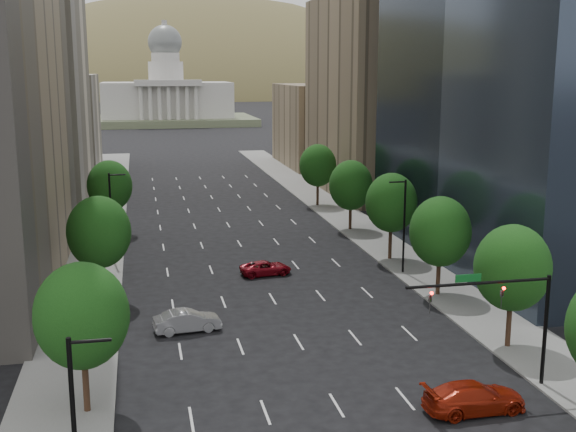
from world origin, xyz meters
TOP-DOWN VIEW (x-y plane):
  - sidewalk_left at (-15.50, 60.00)m, footprint 6.00×200.00m
  - sidewalk_right at (15.50, 60.00)m, footprint 6.00×200.00m
  - midrise_cream_left at (-25.00, 103.00)m, footprint 14.00×30.00m
  - filler_left at (-25.00, 136.00)m, footprint 14.00×26.00m
  - parking_tan_right at (25.00, 100.00)m, footprint 14.00×30.00m
  - filler_right at (25.00, 133.00)m, footprint 14.00×26.00m
  - tree_right_1 at (14.00, 36.00)m, footprint 5.20×5.20m
  - tree_right_2 at (14.00, 48.00)m, footprint 5.20×5.20m
  - tree_right_3 at (14.00, 60.00)m, footprint 5.20×5.20m
  - tree_right_4 at (14.00, 74.00)m, footprint 5.20×5.20m
  - tree_right_5 at (14.00, 90.00)m, footprint 5.20×5.20m
  - tree_left_0 at (-14.00, 32.00)m, footprint 5.20×5.20m
  - tree_left_1 at (-14.00, 52.00)m, footprint 5.20×5.20m
  - tree_left_2 at (-14.00, 78.00)m, footprint 5.20×5.20m
  - streetlight_rn at (13.44, 55.00)m, footprint 1.70×0.20m
  - streetlight_ln at (-13.44, 65.00)m, footprint 1.70×0.20m
  - traffic_signal at (10.53, 30.00)m, footprint 9.12×0.40m
  - capitol at (0.00, 249.71)m, footprint 60.00×40.00m
  - foothills at (34.67, 599.39)m, footprint 720.00×413.00m
  - car_red_near at (7.39, 27.68)m, footprint 5.98×2.60m
  - car_silver at (-7.56, 43.73)m, footprint 5.10×2.30m
  - car_red_far at (0.70, 57.19)m, footprint 5.06×2.81m

SIDE VIEW (x-z plane):
  - foothills at x=34.67m, z-range -169.28..93.72m
  - sidewalk_left at x=-15.50m, z-range 0.00..0.15m
  - sidewalk_right at x=15.50m, z-range 0.00..0.15m
  - car_red_far at x=0.70m, z-range 0.00..1.34m
  - car_silver at x=-7.56m, z-range 0.00..1.62m
  - car_red_near at x=7.39m, z-range 0.00..1.71m
  - streetlight_rn at x=13.44m, z-range 0.34..9.34m
  - streetlight_ln at x=-13.44m, z-range 0.34..9.34m
  - traffic_signal at x=10.53m, z-range 1.49..8.86m
  - tree_right_4 at x=14.00m, z-range 1.23..9.69m
  - tree_right_2 at x=14.00m, z-range 1.30..9.91m
  - tree_left_2 at x=-14.00m, z-range 1.34..10.02m
  - tree_right_1 at x=14.00m, z-range 1.37..10.12m
  - tree_right_5 at x=14.00m, z-range 1.37..10.12m
  - tree_left_0 at x=-14.00m, z-range 1.37..10.12m
  - tree_right_3 at x=14.00m, z-range 1.44..10.34m
  - tree_left_1 at x=-14.00m, z-range 1.48..10.45m
  - filler_right at x=25.00m, z-range 0.00..16.00m
  - capitol at x=0.00m, z-range -9.02..26.18m
  - filler_left at x=-25.00m, z-range 0.00..18.00m
  - parking_tan_right at x=25.00m, z-range 0.00..30.00m
  - midrise_cream_left at x=-25.00m, z-range 0.00..35.00m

